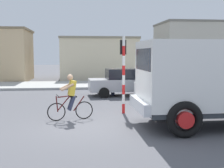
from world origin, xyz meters
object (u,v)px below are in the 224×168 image
at_px(car_red_near, 172,85).
at_px(car_far_side, 123,82).
at_px(truck_foreground, 217,78).
at_px(cyclist, 71,97).
at_px(traffic_light_pole, 123,64).
at_px(pedestrian_near_kerb, 113,81).

height_order(car_red_near, car_far_side, same).
relative_size(truck_foreground, cyclist, 3.15).
relative_size(truck_foreground, traffic_light_pole, 1.69).
bearing_deg(traffic_light_pole, truck_foreground, -43.09).
bearing_deg(traffic_light_pole, cyclist, -152.62).
bearing_deg(pedestrian_near_kerb, car_far_side, -9.67).
bearing_deg(car_far_side, pedestrian_near_kerb, 170.33).
bearing_deg(pedestrian_near_kerb, traffic_light_pole, -92.00).
distance_m(truck_foreground, traffic_light_pole, 3.87).
bearing_deg(cyclist, pedestrian_near_kerb, 70.00).
bearing_deg(car_red_near, pedestrian_near_kerb, 141.35).
relative_size(car_far_side, pedestrian_near_kerb, 2.52).
height_order(truck_foreground, car_far_side, truck_foreground).
bearing_deg(pedestrian_near_kerb, truck_foreground, -71.74).
xyz_separation_m(truck_foreground, cyclist, (-4.97, 1.51, -0.80)).
relative_size(truck_foreground, pedestrian_near_kerb, 3.35).
bearing_deg(traffic_light_pole, pedestrian_near_kerb, 88.00).
distance_m(truck_foreground, cyclist, 5.25).
relative_size(traffic_light_pole, pedestrian_near_kerb, 1.98).
distance_m(traffic_light_pole, car_far_side, 5.43).
bearing_deg(car_far_side, cyclist, -115.03).
height_order(truck_foreground, pedestrian_near_kerb, truck_foreground).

